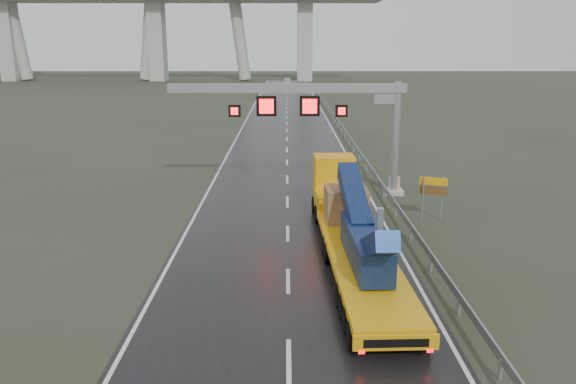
{
  "coord_description": "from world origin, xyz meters",
  "views": [
    {
      "loc": [
        -0.08,
        -17.3,
        9.36
      ],
      "look_at": [
        0.0,
        6.27,
        3.2
      ],
      "focal_mm": 35.0,
      "sensor_mm": 36.0,
      "label": 1
    }
  ],
  "objects_px": {
    "sign_gantry": "(321,107)",
    "heavy_haul_truck": "(349,218)",
    "exit_sign_pair": "(433,190)",
    "striped_barrier": "(394,185)"
  },
  "relations": [
    {
      "from": "sign_gantry",
      "to": "heavy_haul_truck",
      "type": "relative_size",
      "value": 0.87
    },
    {
      "from": "exit_sign_pair",
      "to": "striped_barrier",
      "type": "bearing_deg",
      "value": 119.96
    },
    {
      "from": "heavy_haul_truck",
      "to": "striped_barrier",
      "type": "bearing_deg",
      "value": 66.43
    },
    {
      "from": "striped_barrier",
      "to": "sign_gantry",
      "type": "bearing_deg",
      "value": 178.5
    },
    {
      "from": "exit_sign_pair",
      "to": "heavy_haul_truck",
      "type": "bearing_deg",
      "value": -117.99
    },
    {
      "from": "heavy_haul_truck",
      "to": "exit_sign_pair",
      "type": "height_order",
      "value": "heavy_haul_truck"
    },
    {
      "from": "sign_gantry",
      "to": "striped_barrier",
      "type": "height_order",
      "value": "sign_gantry"
    },
    {
      "from": "striped_barrier",
      "to": "heavy_haul_truck",
      "type": "bearing_deg",
      "value": -114.97
    },
    {
      "from": "heavy_haul_truck",
      "to": "exit_sign_pair",
      "type": "distance_m",
      "value": 6.67
    },
    {
      "from": "sign_gantry",
      "to": "heavy_haul_truck",
      "type": "height_order",
      "value": "sign_gantry"
    }
  ]
}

